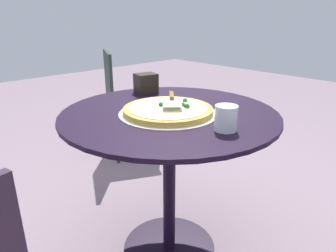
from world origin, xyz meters
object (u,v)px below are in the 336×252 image
(pizza_on_tray, at_px, (168,110))
(pizza_server, at_px, (172,99))
(patio_table, at_px, (169,148))
(drinking_cup, at_px, (226,118))
(napkin_dispenser, at_px, (146,83))
(patio_chair_far, at_px, (124,97))

(pizza_on_tray, bearing_deg, pizza_server, -158.25)
(pizza_server, bearing_deg, patio_table, -21.76)
(patio_table, bearing_deg, drinking_cup, 87.88)
(pizza_on_tray, distance_m, napkin_dispenser, 0.39)
(patio_table, xyz_separation_m, patio_chair_far, (-0.54, -1.10, -0.07))
(napkin_dispenser, height_order, patio_chair_far, patio_chair_far)
(patio_table, relative_size, drinking_cup, 10.11)
(patio_table, relative_size, pizza_server, 5.06)
(pizza_on_tray, relative_size, drinking_cup, 4.50)
(patio_table, height_order, patio_chair_far, patio_chair_far)
(pizza_on_tray, xyz_separation_m, napkin_dispenser, (-0.17, -0.35, 0.04))
(drinking_cup, bearing_deg, patio_chair_far, -111.25)
(pizza_server, xyz_separation_m, patio_chair_far, (-0.53, -1.11, -0.30))
(drinking_cup, distance_m, patio_chair_far, 1.54)
(pizza_server, bearing_deg, patio_chair_far, -115.44)
(napkin_dispenser, bearing_deg, patio_chair_far, 75.20)
(patio_table, bearing_deg, patio_chair_far, -115.98)
(patio_table, xyz_separation_m, drinking_cup, (0.01, 0.31, 0.22))
(patio_table, distance_m, pizza_server, 0.23)
(pizza_on_tray, height_order, pizza_server, pizza_server)
(pizza_on_tray, height_order, drinking_cup, drinking_cup)
(patio_table, relative_size, patio_chair_far, 1.08)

